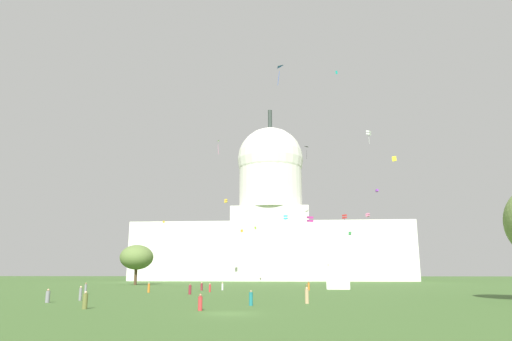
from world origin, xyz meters
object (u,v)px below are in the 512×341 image
at_px(kite_white_high_b, 369,133).
at_px(kite_lime_mid, 255,230).
at_px(person_olive_mid_right, 307,289).
at_px(kite_white_high, 217,143).
at_px(person_maroon_near_tent, 202,287).
at_px(kite_pink_low, 368,215).
at_px(event_tent, 338,275).
at_px(kite_orange_low, 242,232).
at_px(capitol_building, 271,223).
at_px(kite_gold_mid, 226,201).
at_px(tree_west_far, 137,257).
at_px(person_olive_edge_west, 85,301).
at_px(person_red_near_tree_east, 210,288).
at_px(person_grey_deep_crowd, 86,289).
at_px(kite_gold_mid_b, 164,222).
at_px(kite_violet_mid, 377,191).
at_px(person_orange_aisle_center, 309,286).
at_px(kite_blue_high, 278,68).
at_px(person_grey_near_tree_west, 48,297).
at_px(kite_yellow_mid, 394,159).
at_px(person_white_edge_east, 222,287).
at_px(person_tan_back_right, 307,296).
at_px(person_orange_front_left, 149,288).
at_px(kite_green_low, 350,233).
at_px(person_red_back_center, 200,303).
at_px(kite_cyan_mid, 286,217).
at_px(kite_red_low, 344,217).
at_px(kite_black_high, 307,148).
at_px(person_maroon_back_left, 190,290).

bearing_deg(kite_white_high_b, kite_lime_mid, -107.51).
bearing_deg(kite_lime_mid, person_olive_mid_right, -39.84).
distance_m(kite_white_high, kite_white_high_b, 38.49).
xyz_separation_m(person_maroon_near_tent, kite_pink_low, (33.89, 11.67, 14.89)).
height_order(event_tent, kite_orange_low, kite_orange_low).
xyz_separation_m(capitol_building, event_tent, (18.79, -95.10, -20.74)).
xyz_separation_m(kite_gold_mid, kite_pink_low, (39.10, -52.31, -11.67)).
bearing_deg(kite_lime_mid, tree_west_far, -94.71).
distance_m(person_olive_edge_west, kite_white_high, 73.19).
height_order(person_red_near_tree_east, person_grey_deep_crowd, person_grey_deep_crowd).
bearing_deg(kite_gold_mid_b, person_olive_edge_west, -69.69).
xyz_separation_m(tree_west_far, kite_violet_mid, (68.99, 8.64, 19.57)).
height_order(person_orange_aisle_center, kite_white_high_b, kite_white_high_b).
distance_m(tree_west_far, kite_blue_high, 70.41).
xyz_separation_m(person_olive_mid_right, kite_gold_mid_b, (-45.91, 70.73, 19.49)).
relative_size(capitol_building, person_grey_near_tree_west, 74.59).
relative_size(person_orange_aisle_center, kite_white_high, 0.54).
distance_m(kite_white_high, kite_violet_mid, 52.16).
bearing_deg(kite_white_high_b, kite_yellow_mid, 35.15).
height_order(person_white_edge_east, kite_yellow_mid, kite_yellow_mid).
bearing_deg(person_tan_back_right, kite_gold_mid_b, -12.66).
xyz_separation_m(person_orange_aisle_center, person_maroon_near_tent, (-20.45, -1.56, -0.09)).
relative_size(person_olive_edge_west, person_orange_front_left, 0.99).
bearing_deg(kite_lime_mid, kite_green_low, 10.11).
bearing_deg(kite_lime_mid, kite_gold_mid, -107.38).
bearing_deg(person_red_back_center, event_tent, 167.50).
xyz_separation_m(kite_gold_mid, kite_blue_high, (20.54, -70.68, 14.87)).
height_order(kite_white_high, kite_cyan_mid, kite_white_high).
height_order(event_tent, person_olive_edge_west, event_tent).
bearing_deg(person_white_edge_east, tree_west_far, 76.19).
xyz_separation_m(person_white_edge_east, kite_gold_mid_b, (-29.84, 60.38, 19.47)).
relative_size(event_tent, person_maroon_near_tent, 3.70).
distance_m(kite_white_high, kite_yellow_mid, 46.80).
bearing_deg(kite_gold_mid_b, kite_red_low, -30.61).
height_order(tree_west_far, kite_orange_low, kite_orange_low).
bearing_deg(person_olive_mid_right, kite_gold_mid, -167.59).
distance_m(tree_west_far, kite_gold_mid_b, 27.03).
relative_size(kite_cyan_mid, kite_red_low, 0.84).
xyz_separation_m(event_tent, kite_red_low, (2.81, 9.00, 13.08)).
distance_m(person_olive_mid_right, person_white_edge_east, 19.12).
bearing_deg(kite_yellow_mid, kite_lime_mid, 175.36).
height_order(person_white_edge_east, kite_lime_mid, kite_lime_mid).
distance_m(person_olive_edge_west, kite_gold_mid, 113.10).
distance_m(person_red_near_tree_east, kite_orange_low, 66.36).
distance_m(person_tan_back_right, kite_white_high_b, 73.25).
bearing_deg(kite_black_high, person_grey_deep_crowd, -151.47).
height_order(person_red_back_center, person_maroon_near_tent, person_maroon_near_tent).
bearing_deg(kite_white_high, kite_pink_low, 64.04).
xyz_separation_m(event_tent, person_maroon_back_left, (-25.39, -25.28, -2.20)).
bearing_deg(person_orange_front_left, tree_west_far, 91.16).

